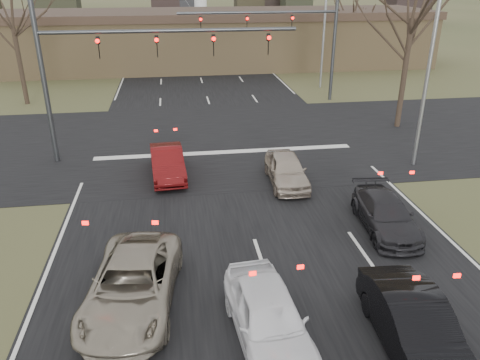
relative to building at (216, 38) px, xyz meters
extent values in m
plane|color=#404826|center=(-2.00, -38.00, -2.67)|extent=(360.00, 360.00, 0.00)
cube|color=black|center=(-2.00, 22.00, -2.66)|extent=(14.00, 300.00, 0.02)
cube|color=black|center=(-2.00, -23.00, -2.65)|extent=(200.00, 14.00, 0.02)
cube|color=olive|center=(0.00, 0.00, -0.37)|extent=(42.00, 10.00, 4.60)
cube|color=#38281E|center=(0.00, 0.00, 2.28)|extent=(42.40, 10.40, 0.70)
cylinder|color=#383A3D|center=(-10.50, -25.00, 1.33)|extent=(0.24, 0.24, 8.00)
cylinder|color=#383A3D|center=(-4.50, -25.00, 3.53)|extent=(12.00, 0.18, 0.18)
imported|color=black|center=(-7.83, -25.00, 2.83)|extent=(0.16, 0.20, 1.00)
imported|color=black|center=(-5.17, -25.00, 2.83)|extent=(0.16, 0.20, 1.00)
imported|color=black|center=(-2.50, -25.00, 2.83)|extent=(0.16, 0.20, 1.00)
imported|color=black|center=(0.17, -25.00, 2.83)|extent=(0.16, 0.20, 1.00)
cylinder|color=#383A3D|center=(7.00, -15.00, 1.33)|extent=(0.24, 0.24, 8.00)
cylinder|color=#383A3D|center=(1.50, -15.00, 3.53)|extent=(11.00, 0.18, 0.18)
imported|color=black|center=(3.86, -15.00, 2.83)|extent=(0.16, 0.20, 1.00)
imported|color=black|center=(0.71, -15.00, 2.83)|extent=(0.16, 0.20, 1.00)
imported|color=black|center=(-2.43, -15.00, 2.83)|extent=(0.16, 0.20, 1.00)
cylinder|color=gray|center=(7.00, -28.00, 2.33)|extent=(0.18, 0.18, 10.00)
cylinder|color=gray|center=(7.50, -11.00, 2.33)|extent=(0.18, 0.18, 10.00)
cylinder|color=black|center=(9.00, -22.00, 0.50)|extent=(0.32, 0.32, 6.33)
cylinder|color=black|center=(-15.00, -13.00, -0.05)|extent=(0.32, 0.32, 5.23)
cylinder|color=black|center=(13.00, -3.00, -0.19)|extent=(0.32, 0.32, 4.95)
imported|color=gray|center=(-6.00, -36.88, -1.96)|extent=(3.00, 5.36, 1.42)
imported|color=white|center=(-2.50, -38.79, -1.93)|extent=(2.08, 4.44, 1.47)
imported|color=black|center=(1.00, -39.62, -1.94)|extent=(1.78, 4.48, 1.45)
imported|color=black|center=(2.88, -33.80, -2.06)|extent=(2.05, 4.31, 1.21)
imported|color=#560C0D|center=(-5.00, -27.71, -1.99)|extent=(1.73, 4.21, 1.36)
imported|color=#B0A18F|center=(0.25, -29.30, -2.00)|extent=(1.71, 3.97, 1.34)
camera|label=1|loc=(-4.57, -47.96, 6.05)|focal=35.00mm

